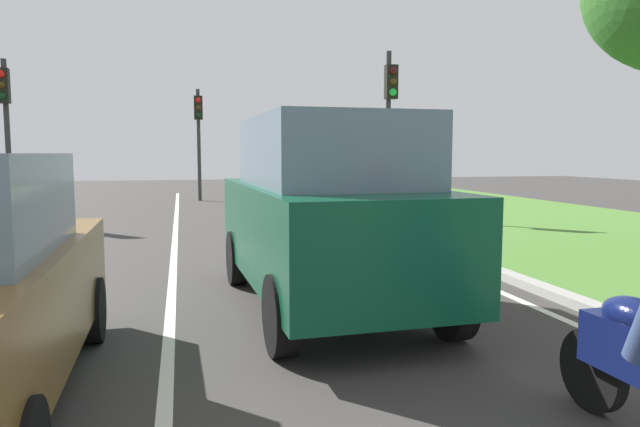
{
  "coord_description": "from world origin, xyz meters",
  "views": [
    {
      "loc": [
        -0.54,
        2.35,
        1.86
      ],
      "look_at": [
        0.94,
        8.54,
        1.2
      ],
      "focal_mm": 32.71,
      "sensor_mm": 36.0,
      "label": 1
    }
  ],
  "objects_px": {
    "traffic_light_overhead_left": "(5,113)",
    "traffic_light_far_median": "(199,126)",
    "car_suv_ahead": "(327,212)",
    "traffic_light_near_right": "(390,109)"
  },
  "relations": [
    {
      "from": "traffic_light_overhead_left",
      "to": "traffic_light_near_right",
      "type": "bearing_deg",
      "value": -10.26
    },
    {
      "from": "car_suv_ahead",
      "to": "traffic_light_overhead_left",
      "type": "distance_m",
      "value": 12.03
    },
    {
      "from": "traffic_light_overhead_left",
      "to": "traffic_light_far_median",
      "type": "distance_m",
      "value": 8.12
    },
    {
      "from": "traffic_light_far_median",
      "to": "traffic_light_near_right",
      "type": "bearing_deg",
      "value": -59.1
    },
    {
      "from": "traffic_light_overhead_left",
      "to": "traffic_light_far_median",
      "type": "height_order",
      "value": "traffic_light_far_median"
    },
    {
      "from": "traffic_light_overhead_left",
      "to": "traffic_light_far_median",
      "type": "xyz_separation_m",
      "value": [
        5.15,
        6.27,
        -0.0
      ]
    },
    {
      "from": "car_suv_ahead",
      "to": "traffic_light_overhead_left",
      "type": "bearing_deg",
      "value": 118.74
    },
    {
      "from": "traffic_light_near_right",
      "to": "traffic_light_far_median",
      "type": "height_order",
      "value": "traffic_light_near_right"
    },
    {
      "from": "traffic_light_overhead_left",
      "to": "car_suv_ahead",
      "type": "bearing_deg",
      "value": -59.11
    },
    {
      "from": "car_suv_ahead",
      "to": "traffic_light_near_right",
      "type": "bearing_deg",
      "value": 63.11
    }
  ]
}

